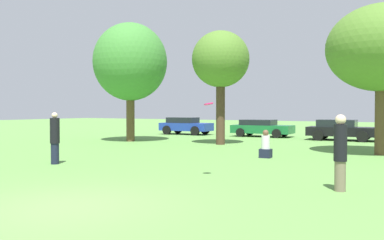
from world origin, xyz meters
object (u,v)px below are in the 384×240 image
tree_0 (130,62)px  tree_2 (382,49)px  person_catcher (340,152)px  parked_car_green (261,128)px  person_thrower (55,138)px  parked_car_blue (185,125)px  parked_car_black (341,129)px  tree_1 (221,61)px  frisbee (209,104)px  bystander_sitting (266,146)px

tree_0 → tree_2: (13.79, -0.35, -0.26)m
person_catcher → tree_0: bearing=-34.5°
person_catcher → parked_car_green: bearing=-64.3°
person_thrower → parked_car_green: person_thrower is taller
person_catcher → parked_car_blue: size_ratio=0.45×
tree_2 → parked_car_black: (-3.08, 7.62, -3.80)m
tree_1 → frisbee: bearing=-64.8°
person_thrower → parked_car_blue: (-5.02, 16.79, -0.23)m
tree_2 → parked_car_blue: 16.89m
person_thrower → tree_2: size_ratio=0.29×
tree_2 → parked_car_blue: bearing=151.8°
person_catcher → tree_0: size_ratio=0.25×
person_thrower → parked_car_green: size_ratio=0.43×
person_catcher → parked_car_blue: 22.13m
person_thrower → person_catcher: 9.58m
person_thrower → tree_0: (-4.29, 9.36, 3.82)m
person_thrower → tree_1: (1.36, 10.14, 3.66)m
frisbee → tree_1: bearing=115.2°
tree_2 → tree_1: bearing=172.1°
tree_0 → parked_car_green: tree_0 is taller
tree_0 → parked_car_blue: tree_0 is taller
tree_1 → parked_car_blue: (-6.38, 6.64, -3.89)m
person_thrower → parked_car_blue: person_thrower is taller
frisbee → parked_car_black: (0.33, 16.50, -1.40)m
frisbee → person_catcher: bearing=0.6°
frisbee → parked_car_blue: frisbee is taller
tree_0 → frisbee: bearing=-41.7°
bystander_sitting → tree_0: bearing=159.2°
tree_1 → tree_2: 8.21m
person_thrower → tree_1: tree_1 is taller
parked_car_blue → parked_car_black: bearing=-3.2°
tree_0 → person_catcher: bearing=-33.6°
person_thrower → parked_car_black: (6.41, 16.63, -0.24)m
tree_2 → parked_car_green: 12.55m
parked_car_blue → parked_car_black: (11.43, -0.16, -0.02)m
frisbee → parked_car_blue: 20.07m
parked_car_green → frisbee: bearing=-75.8°
bystander_sitting → parked_car_blue: size_ratio=0.28×
person_catcher → bystander_sitting: person_catcher is taller
bystander_sitting → parked_car_green: (-4.76, 11.78, 0.17)m
tree_0 → tree_1: tree_0 is taller
frisbee → tree_2: tree_2 is taller
parked_car_green → parked_car_black: parked_car_black is taller
tree_0 → parked_car_blue: size_ratio=1.77×
person_catcher → frisbee: frisbee is taller
person_thrower → frisbee: frisbee is taller
bystander_sitting → tree_2: size_ratio=0.18×
person_thrower → frisbee: size_ratio=6.84×
person_thrower → tree_2: (9.49, 9.01, 3.55)m
tree_1 → tree_0: bearing=-172.2°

